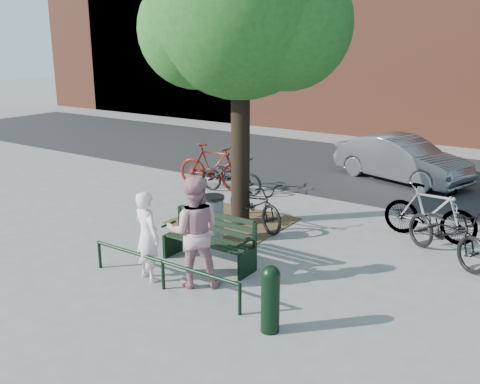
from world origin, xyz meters
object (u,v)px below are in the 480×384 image
Objects in this scene: parked_car at (401,159)px; person_right at (194,231)px; bicycle_c at (255,204)px; park_bench at (211,238)px; litter_bin at (213,218)px; bollard at (270,297)px; person_left at (147,236)px.

person_right is at bearing -166.73° from parked_car.
bicycle_c is at bearing -176.16° from parked_car.
person_right is 0.47× the size of parked_car.
parked_car is at bearing -129.11° from person_right.
park_bench is at bearing -104.94° from person_right.
litter_bin is (-0.93, 1.74, -0.44)m from person_right.
person_right is at bearing 162.09° from bollard.
person_left is 0.80× the size of bicycle_c.
bicycle_c is at bearing 101.31° from park_bench.
bicycle_c reaches higher than bollard.
bicycle_c is at bearing 80.54° from litter_bin.
bollard is (1.80, -0.58, -0.40)m from person_right.
person_right is 8.58m from parked_car.
bicycle_c reaches higher than park_bench.
bicycle_c is 0.49× the size of parked_car.
park_bench is at bearing -169.43° from parked_car.
bicycle_c is at bearing -111.09° from person_right.
litter_bin is (-0.16, 2.03, -0.29)m from person_left.
park_bench reaches higher than litter_bin.
park_bench is at bearing 145.98° from bollard.
park_bench is 2.16m from bicycle_c.
person_right reaches higher than bicycle_c.
person_right is 1.95× the size of litter_bin.
person_left is at bearing -112.34° from park_bench.
bollard is (2.57, -0.29, -0.25)m from person_left.
person_right is 1.89× the size of bollard.
litter_bin is 0.24× the size of parked_car.
person_right reaches higher than person_left.
park_bench is 0.44× the size of parked_car.
parked_car is at bearing 97.33° from bollard.
parked_car is at bearing 83.13° from park_bench.
person_right is 1.93m from bollard.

